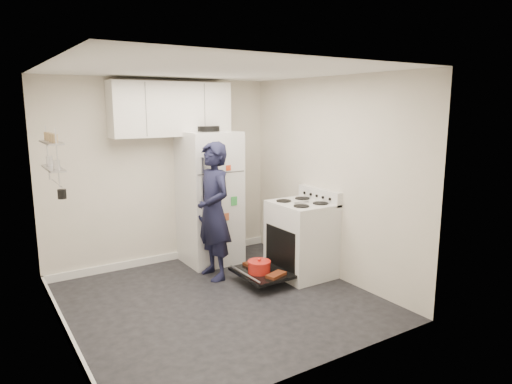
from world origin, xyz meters
TOP-DOWN VIEW (x-y plane):
  - room at (-0.03, 0.03)m, footprint 3.21×3.21m
  - electric_range at (1.26, 0.15)m, footprint 0.66×0.76m
  - open_oven_door at (0.66, 0.15)m, footprint 0.55×0.70m
  - refrigerator at (0.54, 1.25)m, footprint 0.72×0.74m
  - upper_cabinets at (0.10, 1.43)m, footprint 1.60×0.33m
  - wall_shelf_rack at (-1.52, 0.49)m, footprint 0.14×0.60m
  - person at (0.30, 0.68)m, footprint 0.41×0.63m

SIDE VIEW (x-z plane):
  - open_oven_door at x=0.66m, z-range 0.07..0.30m
  - electric_range at x=1.26m, z-range -0.08..1.02m
  - person at x=0.30m, z-range 0.00..1.72m
  - refrigerator at x=0.54m, z-range -0.03..1.85m
  - room at x=-0.03m, z-range -0.05..2.46m
  - wall_shelf_rack at x=-1.52m, z-range 1.37..1.98m
  - upper_cabinets at x=0.10m, z-range 1.75..2.45m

